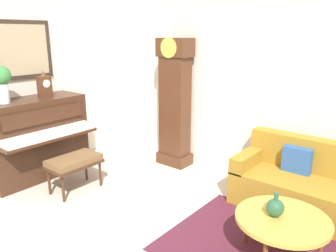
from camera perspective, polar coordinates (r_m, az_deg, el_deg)
ground_plane at (r=3.61m, az=-8.60°, el=-20.69°), size 6.40×6.00×0.10m
wall_back at (r=4.88m, az=12.21°, el=7.35°), size 5.30×0.13×2.80m
piano at (r=5.24m, az=-21.87°, el=-1.90°), size 0.87×1.44×1.18m
piano_bench at (r=4.64m, az=-15.94°, el=-6.08°), size 0.42×0.70×0.48m
grandfather_clock at (r=5.23m, az=1.18°, el=3.40°), size 0.52×0.34×2.03m
couch at (r=4.34m, az=24.46°, el=-9.86°), size 1.90×0.80×0.84m
coffee_table at (r=3.40m, az=19.18°, el=-15.15°), size 0.88×0.88×0.42m
mantel_clock at (r=5.18m, az=-20.60°, el=6.63°), size 0.13×0.18×0.38m
flower_vase at (r=4.89m, az=-26.91°, el=7.15°), size 0.26×0.26×0.58m
green_jug at (r=3.35m, az=18.06°, el=-13.25°), size 0.17×0.17×0.24m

